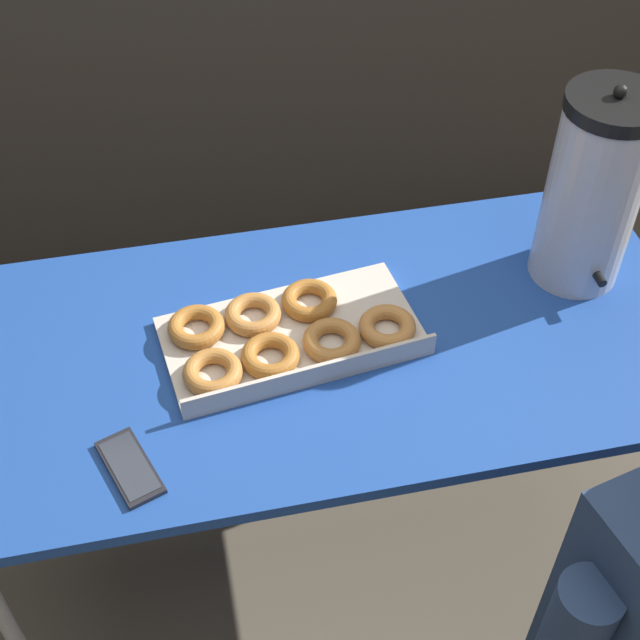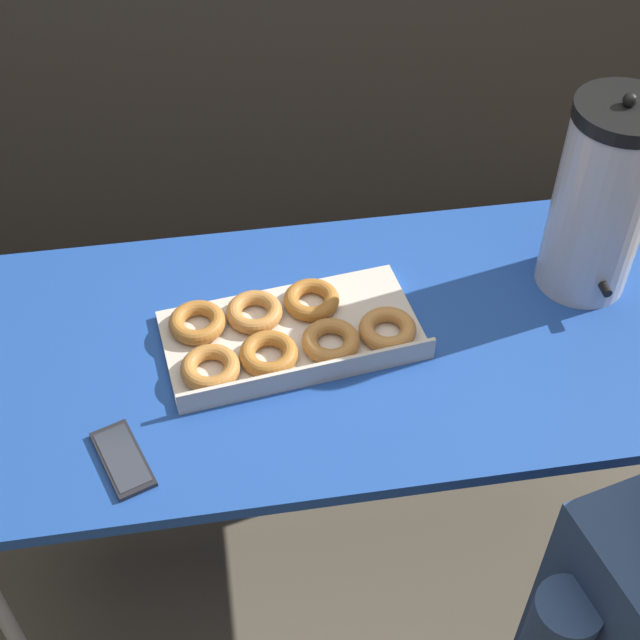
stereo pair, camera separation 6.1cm
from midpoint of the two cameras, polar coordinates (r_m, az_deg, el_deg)
The scene contains 5 objects.
ground_plane at distance 2.39m, azimuth -0.20°, elevation -14.00°, with size 12.00×12.00×0.00m, color brown.
folding_table at distance 1.80m, azimuth -0.26°, elevation -2.36°, with size 1.47×0.72×0.78m.
donut_box at distance 1.74m, azimuth -3.19°, elevation -1.00°, with size 0.53×0.32×0.05m.
coffee_urn at distance 1.84m, azimuth 16.18°, elevation 7.95°, with size 0.19×0.22×0.45m.
cell_phone at distance 1.61m, azimuth -13.15°, elevation -9.19°, with size 0.12×0.17×0.01m.
Camera 1 is at (-0.27, -1.17, 2.07)m, focal length 50.00 mm.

